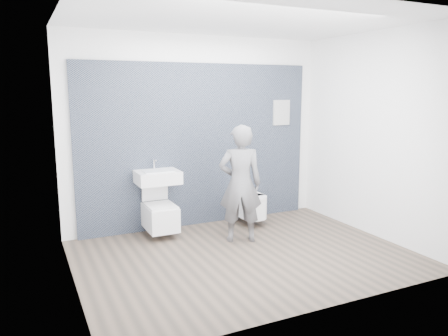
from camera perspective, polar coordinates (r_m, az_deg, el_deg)
name	(u,v)px	position (r m, az deg, el deg)	size (l,w,h in m)	color
ground	(245,255)	(5.51, 2.73, -11.30)	(4.00, 4.00, 0.00)	brown
room_shell	(246,114)	(5.14, 2.89, 7.07)	(4.00, 4.00, 4.00)	white
tile_wall	(200,223)	(6.77, -3.18, -7.17)	(3.60, 0.06, 2.40)	black
washbasin	(158,177)	(6.10, -8.65, -1.14)	(0.59, 0.44, 0.44)	white
toilet_square	(160,215)	(6.17, -8.35, -6.15)	(0.40, 0.58, 0.78)	white
toilet_rounded	(250,205)	(6.67, 3.48, -4.87)	(0.38, 0.64, 0.34)	white
info_placard	(279,213)	(7.35, 7.20, -5.82)	(0.30, 0.03, 0.40)	silver
visitor	(240,184)	(5.79, 2.14, -2.08)	(0.57, 0.38, 1.57)	slate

